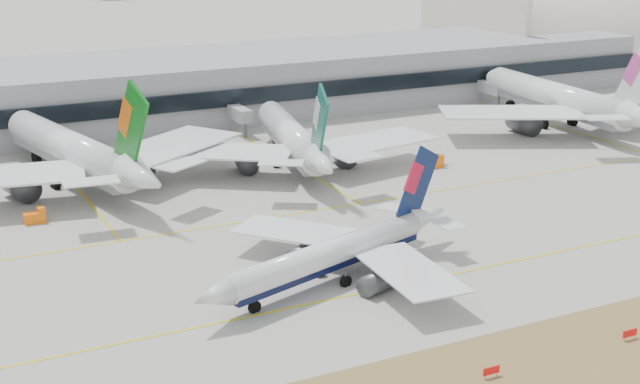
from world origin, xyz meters
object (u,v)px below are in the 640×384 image
widebody_cathay (294,140)px  hangar (573,63)px  taxiing_airliner (337,253)px  terminal (162,88)px  widebody_china_air (563,101)px  widebody_eva (76,153)px

widebody_cathay → hangar: hangar is taller
taxiing_airliner → widebody_cathay: 59.76m
widebody_cathay → terminal: 58.45m
taxiing_airliner → terminal: bearing=-112.7°
widebody_china_air → widebody_eva: bearing=92.3°
terminal → widebody_cathay: bearing=-79.7°
widebody_china_air → terminal: bearing=60.9°
widebody_cathay → terminal: bearing=22.4°
widebody_cathay → widebody_china_air: bearing=-75.8°
widebody_cathay → widebody_china_air: (73.20, 2.74, 0.95)m
widebody_cathay → hangar: 163.83m
taxiing_airliner → widebody_cathay: bearing=-127.2°
taxiing_airliner → widebody_eva: widebody_eva is taller
hangar → widebody_china_air: bearing=-133.4°
widebody_eva → taxiing_airliner: bearing=-171.6°
hangar → terminal: bearing=-172.6°
widebody_eva → widebody_cathay: size_ratio=1.13×
widebody_eva → widebody_china_air: bearing=-103.7°
taxiing_airliner → hangar: hangar is taller
widebody_eva → terminal: widebody_eva is taller
taxiing_airliner → terminal: (9.11, 113.95, 3.48)m
widebody_china_air → terminal: 99.94m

